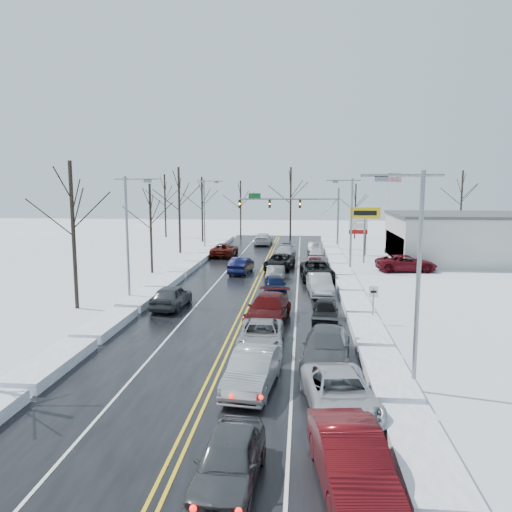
# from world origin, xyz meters

# --- Properties ---
(ground) EXTENTS (160.00, 160.00, 0.00)m
(ground) POSITION_xyz_m (0.00, 0.00, 0.00)
(ground) COLOR silver
(ground) RESTS_ON ground
(road_surface) EXTENTS (14.00, 84.00, 0.01)m
(road_surface) POSITION_xyz_m (0.00, 2.00, 0.01)
(road_surface) COLOR black
(road_surface) RESTS_ON ground
(snow_bank_left) EXTENTS (1.83, 72.00, 0.53)m
(snow_bank_left) POSITION_xyz_m (-7.60, 2.00, 0.00)
(snow_bank_left) COLOR white
(snow_bank_left) RESTS_ON ground
(snow_bank_right) EXTENTS (1.83, 72.00, 0.53)m
(snow_bank_right) POSITION_xyz_m (7.60, 2.00, 0.00)
(snow_bank_right) COLOR white
(snow_bank_right) RESTS_ON ground
(traffic_signal_mast) EXTENTS (13.28, 0.39, 8.00)m
(traffic_signal_mast) POSITION_xyz_m (3.45, 27.99, 5.48)
(traffic_signal_mast) COLOR slate
(traffic_signal_mast) RESTS_ON ground
(tires_plus_sign) EXTENTS (3.20, 0.34, 6.00)m
(tires_plus_sign) POSITION_xyz_m (10.50, 15.99, 4.99)
(tires_plus_sign) COLOR slate
(tires_plus_sign) RESTS_ON ground
(used_vehicles_sign) EXTENTS (2.20, 0.22, 4.65)m
(used_vehicles_sign) POSITION_xyz_m (10.50, 22.00, 3.32)
(used_vehicles_sign) COLOR slate
(used_vehicles_sign) RESTS_ON ground
(speed_limit_sign) EXTENTS (0.55, 0.09, 2.35)m
(speed_limit_sign) POSITION_xyz_m (8.20, -8.00, 1.63)
(speed_limit_sign) COLOR slate
(speed_limit_sign) RESTS_ON ground
(flagpole) EXTENTS (1.87, 1.20, 10.00)m
(flagpole) POSITION_xyz_m (15.17, 30.00, 5.93)
(flagpole) COLOR silver
(flagpole) RESTS_ON ground
(dealership_building) EXTENTS (20.40, 12.40, 5.30)m
(dealership_building) POSITION_xyz_m (23.98, 18.00, 2.66)
(dealership_building) COLOR #BBBBB6
(dealership_building) RESTS_ON ground
(streetlight_se) EXTENTS (3.20, 0.25, 9.00)m
(streetlight_se) POSITION_xyz_m (8.30, -18.00, 5.31)
(streetlight_se) COLOR slate
(streetlight_se) RESTS_ON ground
(streetlight_ne) EXTENTS (3.20, 0.25, 9.00)m
(streetlight_ne) POSITION_xyz_m (8.30, 10.00, 5.31)
(streetlight_ne) COLOR slate
(streetlight_ne) RESTS_ON ground
(streetlight_sw) EXTENTS (3.20, 0.25, 9.00)m
(streetlight_sw) POSITION_xyz_m (-8.30, -4.00, 5.31)
(streetlight_sw) COLOR slate
(streetlight_sw) RESTS_ON ground
(streetlight_nw) EXTENTS (3.20, 0.25, 9.00)m
(streetlight_nw) POSITION_xyz_m (-8.30, 24.00, 5.31)
(streetlight_nw) COLOR slate
(streetlight_nw) RESTS_ON ground
(tree_left_b) EXTENTS (4.00, 4.00, 10.00)m
(tree_left_b) POSITION_xyz_m (-11.50, -6.00, 6.99)
(tree_left_b) COLOR #2D231C
(tree_left_b) RESTS_ON ground
(tree_left_c) EXTENTS (3.40, 3.40, 8.50)m
(tree_left_c) POSITION_xyz_m (-10.50, 8.00, 5.94)
(tree_left_c) COLOR #2D231C
(tree_left_c) RESTS_ON ground
(tree_left_d) EXTENTS (4.20, 4.20, 10.50)m
(tree_left_d) POSITION_xyz_m (-11.20, 22.00, 7.33)
(tree_left_d) COLOR #2D231C
(tree_left_d) RESTS_ON ground
(tree_left_e) EXTENTS (3.80, 3.80, 9.50)m
(tree_left_e) POSITION_xyz_m (-10.80, 34.00, 6.64)
(tree_left_e) COLOR #2D231C
(tree_left_e) RESTS_ON ground
(tree_far_a) EXTENTS (4.00, 4.00, 10.00)m
(tree_far_a) POSITION_xyz_m (-18.00, 40.00, 6.99)
(tree_far_a) COLOR #2D231C
(tree_far_a) RESTS_ON ground
(tree_far_b) EXTENTS (3.60, 3.60, 9.00)m
(tree_far_b) POSITION_xyz_m (-6.00, 41.00, 6.29)
(tree_far_b) COLOR #2D231C
(tree_far_b) RESTS_ON ground
(tree_far_c) EXTENTS (4.40, 4.40, 11.00)m
(tree_far_c) POSITION_xyz_m (2.00, 39.00, 7.68)
(tree_far_c) COLOR #2D231C
(tree_far_c) RESTS_ON ground
(tree_far_d) EXTENTS (3.40, 3.40, 8.50)m
(tree_far_d) POSITION_xyz_m (12.00, 40.50, 5.94)
(tree_far_d) COLOR #2D231C
(tree_far_d) RESTS_ON ground
(tree_far_e) EXTENTS (4.20, 4.20, 10.50)m
(tree_far_e) POSITION_xyz_m (28.00, 41.00, 7.33)
(tree_far_e) COLOR #2D231C
(tree_far_e) RESTS_ON ground
(queued_car_0) EXTENTS (2.00, 4.46, 1.49)m
(queued_car_0) POSITION_xyz_m (1.87, -25.15, 0.00)
(queued_car_0) COLOR #3E4042
(queued_car_0) RESTS_ON ground
(queued_car_1) EXTENTS (2.27, 5.07, 1.62)m
(queued_car_1) POSITION_xyz_m (1.87, -18.37, 0.00)
(queued_car_1) COLOR gray
(queued_car_1) RESTS_ON ground
(queued_car_2) EXTENTS (2.45, 5.07, 1.39)m
(queued_car_2) POSITION_xyz_m (1.78, -13.23, 0.00)
(queued_car_2) COLOR gray
(queued_car_2) RESTS_ON ground
(queued_car_3) EXTENTS (2.91, 6.00, 1.68)m
(queued_car_3) POSITION_xyz_m (1.82, -8.19, 0.00)
(queued_car_3) COLOR #440909
(queued_car_3) RESTS_ON ground
(queued_car_4) EXTENTS (2.09, 4.28, 1.41)m
(queued_car_4) POSITION_xyz_m (1.79, -0.09, 0.00)
(queued_car_4) COLOR black
(queued_car_4) RESTS_ON ground
(queued_car_5) EXTENTS (1.60, 4.16, 1.35)m
(queued_car_5) POSITION_xyz_m (1.55, 4.57, 0.00)
(queued_car_5) COLOR #3F4345
(queued_car_5) RESTS_ON ground
(queued_car_6) EXTENTS (3.21, 5.74, 1.52)m
(queued_car_6) POSITION_xyz_m (1.61, 11.21, 0.00)
(queued_car_6) COLOR black
(queued_car_6) RESTS_ON ground
(queued_car_7) EXTENTS (2.71, 5.42, 1.51)m
(queued_car_7) POSITION_xyz_m (1.88, 17.36, 0.00)
(queued_car_7) COLOR #ADAFB5
(queued_car_7) RESTS_ON ground
(queued_car_8) EXTENTS (1.84, 4.24, 1.42)m
(queued_car_8) POSITION_xyz_m (1.89, 22.17, 0.00)
(queued_car_8) COLOR black
(queued_car_8) RESTS_ON ground
(queued_car_9) EXTENTS (2.45, 5.30, 1.68)m
(queued_car_9) POSITION_xyz_m (5.29, -24.98, 0.00)
(queued_car_9) COLOR #540B0F
(queued_car_9) RESTS_ON ground
(queued_car_10) EXTENTS (3.14, 5.63, 1.49)m
(queued_car_10) POSITION_xyz_m (5.33, -20.28, 0.00)
(queued_car_10) COLOR #ABAEB3
(queued_car_10) RESTS_ON ground
(queued_car_11) EXTENTS (2.72, 5.60, 1.57)m
(queued_car_11) POSITION_xyz_m (5.06, -15.02, 0.00)
(queued_car_11) COLOR #404346
(queued_car_11) RESTS_ON ground
(queued_car_12) EXTENTS (1.83, 4.05, 1.35)m
(queued_car_12) POSITION_xyz_m (5.33, -7.66, 0.00)
(queued_car_12) COLOR black
(queued_car_12) RESTS_ON ground
(queued_car_13) EXTENTS (2.08, 4.98, 1.60)m
(queued_car_13) POSITION_xyz_m (5.24, -0.23, 0.00)
(queued_car_13) COLOR gray
(queued_car_13) RESTS_ON ground
(queued_car_14) EXTENTS (3.14, 6.18, 1.67)m
(queued_car_14) POSITION_xyz_m (5.20, 5.90, 0.00)
(queued_car_14) COLOR black
(queued_car_14) RESTS_ON ground
(queued_car_15) EXTENTS (2.41, 4.94, 1.38)m
(queued_car_15) POSITION_xyz_m (5.12, 9.84, 0.00)
(queued_car_15) COLOR #48090D
(queued_car_15) RESTS_ON ground
(queued_car_16) EXTENTS (1.99, 4.38, 1.46)m
(queued_car_16) POSITION_xyz_m (5.41, 16.84, 0.00)
(queued_car_16) COLOR silver
(queued_car_16) RESTS_ON ground
(queued_car_17) EXTENTS (1.72, 4.12, 1.33)m
(queued_car_17) POSITION_xyz_m (5.31, 23.39, 0.00)
(queued_car_17) COLOR #45484B
(queued_car_17) RESTS_ON ground
(oncoming_car_0) EXTENTS (2.11, 4.87, 1.56)m
(oncoming_car_0) POSITION_xyz_m (-1.92, 8.53, 0.00)
(oncoming_car_0) COLOR black
(oncoming_car_0) RESTS_ON ground
(oncoming_car_1) EXTENTS (2.80, 5.86, 1.61)m
(oncoming_car_1) POSITION_xyz_m (-5.23, 19.34, 0.00)
(oncoming_car_1) COLOR #51110A
(oncoming_car_1) RESTS_ON ground
(oncoming_car_2) EXTENTS (2.51, 5.80, 1.66)m
(oncoming_car_2) POSITION_xyz_m (-1.58, 31.04, 0.00)
(oncoming_car_2) COLOR silver
(oncoming_car_2) RESTS_ON ground
(oncoming_car_3) EXTENTS (2.22, 4.86, 1.62)m
(oncoming_car_3) POSITION_xyz_m (-5.06, -5.28, 0.00)
(oncoming_car_3) COLOR #3B3E40
(oncoming_car_3) RESTS_ON ground
(parked_car_0) EXTENTS (6.06, 3.23, 1.62)m
(parked_car_0) POSITION_xyz_m (14.00, 11.09, 0.00)
(parked_car_0) COLOR #530B12
(parked_car_0) RESTS_ON ground
(parked_car_1) EXTENTS (2.30, 5.32, 1.52)m
(parked_car_1) POSITION_xyz_m (17.14, 17.00, 0.00)
(parked_car_1) COLOR #3A3D3E
(parked_car_1) RESTS_ON ground
(parked_car_2) EXTENTS (2.40, 4.72, 1.54)m
(parked_car_2) POSITION_xyz_m (15.04, 22.11, 0.00)
(parked_car_2) COLOR black
(parked_car_2) RESTS_ON ground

